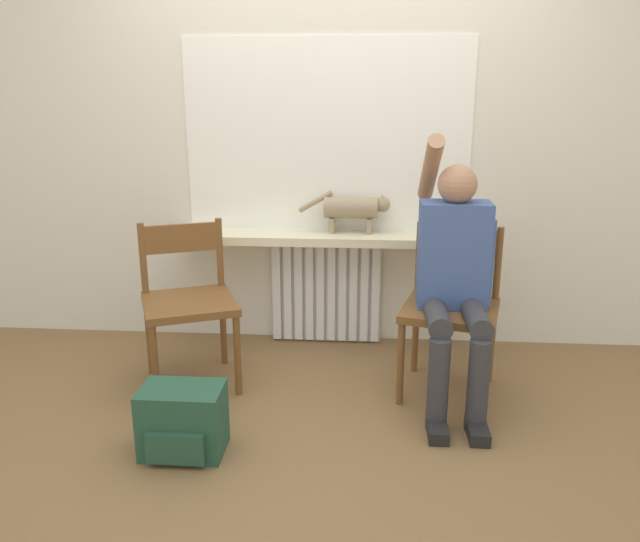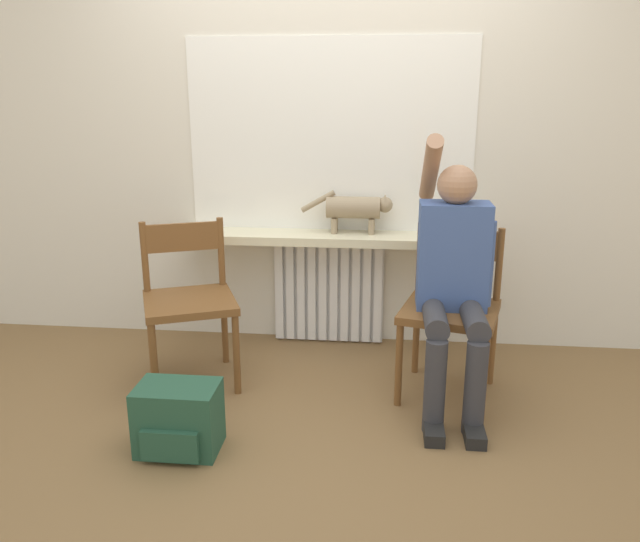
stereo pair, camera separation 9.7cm
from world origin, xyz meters
name	(u,v)px [view 2 (the right image)]	position (x,y,z in m)	size (l,w,h in m)	color
ground_plane	(305,435)	(0.00, 0.00, 0.00)	(12.00, 12.00, 0.00)	brown
wall_with_window	(331,120)	(0.00, 1.23, 1.35)	(7.00, 0.06, 2.70)	silver
radiator	(329,290)	(0.00, 1.15, 0.33)	(0.68, 0.08, 0.66)	white
windowsill	(328,238)	(0.00, 1.06, 0.68)	(1.74, 0.27, 0.05)	beige
window_glass	(330,136)	(0.00, 1.20, 1.26)	(1.67, 0.01, 1.11)	white
chair_left	(189,298)	(-0.69, 0.52, 0.46)	(0.60, 0.60, 0.85)	brown
chair_right	(451,307)	(0.68, 0.52, 0.46)	(0.56, 0.56, 0.85)	brown
person	(454,274)	(0.67, 0.42, 0.67)	(0.36, 0.95, 1.33)	#333338
cat	(356,208)	(0.16, 1.10, 0.86)	(0.54, 0.13, 0.25)	#9E896B
backpack	(178,419)	(-0.53, -0.17, 0.15)	(0.35, 0.26, 0.30)	#234C38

